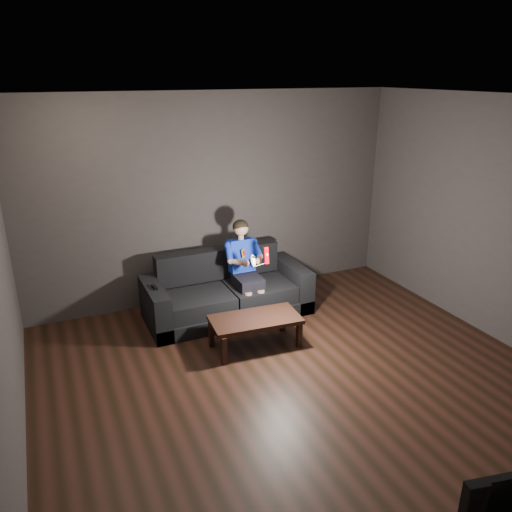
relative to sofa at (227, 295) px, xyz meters
name	(u,v)px	position (x,y,z in m)	size (l,w,h in m)	color
floor	(307,391)	(0.12, -1.86, -0.26)	(5.00, 5.00, 0.00)	black
back_wall	(216,199)	(0.12, 0.64, 1.09)	(5.00, 0.04, 2.70)	#383131
ceiling	(320,100)	(0.12, -1.86, 2.44)	(5.00, 5.00, 0.02)	white
sofa	(227,295)	(0.00, 0.00, 0.00)	(2.03, 0.88, 0.78)	black
child	(245,261)	(0.23, -0.05, 0.44)	(0.46, 0.57, 1.14)	black
wii_remote_red	(266,255)	(0.32, -0.49, 0.66)	(0.06, 0.08, 0.20)	#CF0108
nunchuk_white	(253,261)	(0.15, -0.48, 0.61)	(0.08, 0.11, 0.16)	white
wii_remote_black	(155,287)	(-0.91, -0.08, 0.31)	(0.05, 0.15, 0.03)	black
coffee_table	(255,322)	(0.00, -0.88, 0.05)	(1.02, 0.57, 0.36)	black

